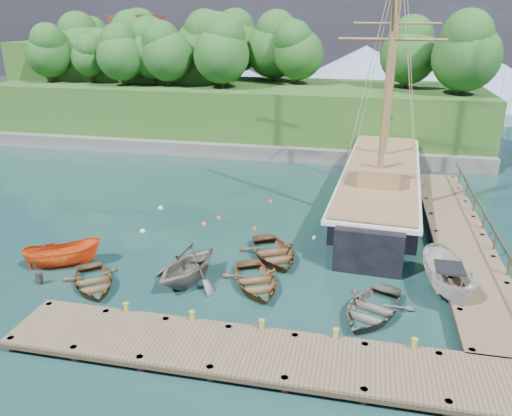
# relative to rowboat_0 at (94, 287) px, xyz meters

# --- Properties ---
(ground) EXTENTS (160.00, 160.00, 0.00)m
(ground) POSITION_rel_rowboat_0_xyz_m (7.10, 2.49, 0.00)
(ground) COLOR #15322C
(ground) RESTS_ON ground
(dock_near) EXTENTS (20.00, 3.20, 1.10)m
(dock_near) POSITION_rel_rowboat_0_xyz_m (9.10, -4.01, 0.43)
(dock_near) COLOR brown
(dock_near) RESTS_ON ground
(dock_east) EXTENTS (3.20, 24.00, 1.10)m
(dock_east) POSITION_rel_rowboat_0_xyz_m (18.60, 9.49, 0.43)
(dock_east) COLOR brown
(dock_east) RESTS_ON ground
(bollard_0) EXTENTS (0.26, 0.26, 0.45)m
(bollard_0) POSITION_rel_rowboat_0_xyz_m (3.10, -2.61, 0.00)
(bollard_0) COLOR olive
(bollard_0) RESTS_ON ground
(bollard_1) EXTENTS (0.26, 0.26, 0.45)m
(bollard_1) POSITION_rel_rowboat_0_xyz_m (6.10, -2.61, 0.00)
(bollard_1) COLOR olive
(bollard_1) RESTS_ON ground
(bollard_2) EXTENTS (0.26, 0.26, 0.45)m
(bollard_2) POSITION_rel_rowboat_0_xyz_m (9.10, -2.61, 0.00)
(bollard_2) COLOR olive
(bollard_2) RESTS_ON ground
(bollard_3) EXTENTS (0.26, 0.26, 0.45)m
(bollard_3) POSITION_rel_rowboat_0_xyz_m (12.10, -2.61, 0.00)
(bollard_3) COLOR olive
(bollard_3) RESTS_ON ground
(bollard_4) EXTENTS (0.26, 0.26, 0.45)m
(bollard_4) POSITION_rel_rowboat_0_xyz_m (15.10, -2.61, 0.00)
(bollard_4) COLOR olive
(bollard_4) RESTS_ON ground
(rowboat_0) EXTENTS (4.61, 4.85, 0.82)m
(rowboat_0) POSITION_rel_rowboat_0_xyz_m (0.00, 0.00, 0.00)
(rowboat_0) COLOR brown
(rowboat_0) RESTS_ON ground
(rowboat_1) EXTENTS (4.85, 5.22, 2.25)m
(rowboat_1) POSITION_rel_rowboat_0_xyz_m (4.45, 1.48, 0.00)
(rowboat_1) COLOR #5E594F
(rowboat_1) RESTS_ON ground
(rowboat_2) EXTENTS (4.56, 5.14, 0.88)m
(rowboat_2) POSITION_rel_rowboat_0_xyz_m (7.90, 1.72, 0.00)
(rowboat_2) COLOR brown
(rowboat_2) RESTS_ON ground
(rowboat_3) EXTENTS (4.59, 5.30, 0.92)m
(rowboat_3) POSITION_rel_rowboat_0_xyz_m (13.52, 0.34, 0.00)
(rowboat_3) COLOR #585148
(rowboat_3) RESTS_ON ground
(rowboat_4) EXTENTS (4.97, 5.50, 0.94)m
(rowboat_4) POSITION_rel_rowboat_0_xyz_m (8.21, 4.99, 0.00)
(rowboat_4) COLOR brown
(rowboat_4) RESTS_ON ground
(motorboat_orange) EXTENTS (4.22, 3.20, 1.54)m
(motorboat_orange) POSITION_rel_rowboat_0_xyz_m (-2.68, 1.70, 0.00)
(motorboat_orange) COLOR #DB4612
(motorboat_orange) RESTS_ON ground
(cabin_boat_white) EXTENTS (2.66, 5.29, 1.95)m
(cabin_boat_white) POSITION_rel_rowboat_0_xyz_m (17.10, 3.04, 0.00)
(cabin_boat_white) COLOR beige
(cabin_boat_white) RESTS_ON ground
(schooner) EXTENTS (6.57, 28.19, 20.76)m
(schooner) POSITION_rel_rowboat_0_xyz_m (14.03, 14.96, 1.15)
(schooner) COLOR black
(schooner) RESTS_ON ground
(mooring_buoy_0) EXTENTS (0.35, 0.35, 0.35)m
(mooring_buoy_0) POSITION_rel_rowboat_0_xyz_m (-0.47, 6.90, 0.00)
(mooring_buoy_0) COLOR white
(mooring_buoy_0) RESTS_ON ground
(mooring_buoy_1) EXTENTS (0.32, 0.32, 0.32)m
(mooring_buoy_1) POSITION_rel_rowboat_0_xyz_m (2.91, 8.85, 0.00)
(mooring_buoy_1) COLOR #FB5B1C
(mooring_buoy_1) RESTS_ON ground
(mooring_buoy_2) EXTENTS (0.28, 0.28, 0.28)m
(mooring_buoy_2) POSITION_rel_rowboat_0_xyz_m (6.30, 8.76, 0.00)
(mooring_buoy_2) COLOR red
(mooring_buoy_2) RESTS_ON ground
(mooring_buoy_3) EXTENTS (0.29, 0.29, 0.29)m
(mooring_buoy_3) POSITION_rel_rowboat_0_xyz_m (10.15, 8.18, 0.00)
(mooring_buoy_3) COLOR silver
(mooring_buoy_3) RESTS_ON ground
(mooring_buoy_4) EXTENTS (0.31, 0.31, 0.31)m
(mooring_buoy_4) POSITION_rel_rowboat_0_xyz_m (3.57, 10.04, 0.00)
(mooring_buoy_4) COLOR #D44F0A
(mooring_buoy_4) RESTS_ON ground
(mooring_buoy_5) EXTENTS (0.30, 0.30, 0.30)m
(mooring_buoy_5) POSITION_rel_rowboat_0_xyz_m (6.38, 13.92, 0.00)
(mooring_buoy_5) COLOR #CF510C
(mooring_buoy_5) RESTS_ON ground
(mooring_buoy_6) EXTENTS (0.36, 0.36, 0.36)m
(mooring_buoy_6) POSITION_rel_rowboat_0_xyz_m (-0.95, 10.97, 0.00)
(mooring_buoy_6) COLOR silver
(mooring_buoy_6) RESTS_ON ground
(mooring_buoy_7) EXTENTS (0.32, 0.32, 0.32)m
(mooring_buoy_7) POSITION_rel_rowboat_0_xyz_m (8.77, 4.67, 0.00)
(mooring_buoy_7) COLOR #DE590D
(mooring_buoy_7) RESTS_ON ground
(headland) EXTENTS (51.00, 19.31, 12.90)m
(headland) POSITION_rel_rowboat_0_xyz_m (-5.78, 33.85, 5.54)
(headland) COLOR #474744
(headland) RESTS_ON ground
(distant_ridge) EXTENTS (117.00, 40.00, 10.00)m
(distant_ridge) POSITION_rel_rowboat_0_xyz_m (11.40, 72.49, 4.35)
(distant_ridge) COLOR #728CA5
(distant_ridge) RESTS_ON ground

